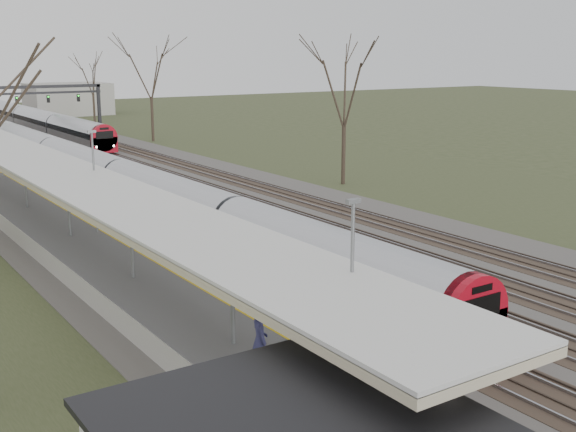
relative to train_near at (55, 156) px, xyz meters
The scene contains 8 objects.
track_bed 5.07m from the train_near, 55.36° to the right, with size 24.00×160.00×0.22m.
platform 22.50m from the train_near, 106.94° to the right, with size 3.50×69.00×1.00m, color #9E9B93.
canopy 26.94m from the train_near, 104.13° to the right, with size 4.10×50.00×3.11m.
signal_gantry 26.36m from the train_near, 83.87° to the left, with size 21.00×0.59×6.08m.
tree_east_far 24.39m from the train_near, 45.86° to the right, with size 5.00×5.00×10.30m.
train_near is the anchor object (origin of this frame).
train_far 30.90m from the train_near, 76.91° to the left, with size 2.62×45.21×3.05m.
passenger 43.65m from the train_near, 99.08° to the right, with size 0.68×0.45×1.87m, color navy.
Camera 1 is at (-19.13, -0.07, 9.71)m, focal length 45.00 mm.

